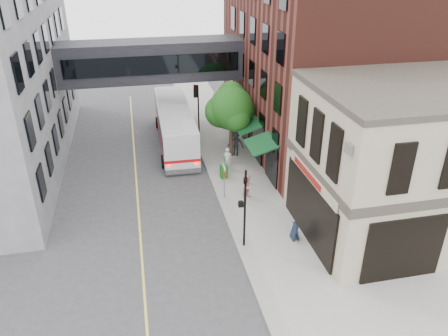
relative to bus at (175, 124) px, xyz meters
name	(u,v)px	position (x,y,z in m)	size (l,w,h in m)	color
ground	(246,273)	(1.62, -16.48, -1.73)	(120.00, 120.00, 0.00)	#38383A
sidewalk_main	(226,151)	(3.62, -2.48, -1.66)	(4.00, 60.00, 0.15)	gray
corner_building	(402,162)	(10.59, -14.48, 2.48)	(10.19, 8.12, 8.45)	tan
brick_building	(325,55)	(11.60, -1.49, 5.25)	(13.76, 18.00, 14.00)	#4A1F17
skyway_bridge	(152,61)	(-1.38, 1.52, 4.77)	(14.00, 3.18, 3.00)	black
traffic_signal_near	(244,200)	(1.99, -14.48, 1.25)	(0.44, 0.22, 4.60)	black
traffic_signal_far	(196,101)	(1.88, 0.52, 1.60)	(0.53, 0.28, 4.50)	black
street_sign_pole	(224,173)	(2.01, -9.48, 0.20)	(0.08, 0.75, 3.00)	gray
street_tree	(231,108)	(3.81, -3.26, 2.18)	(3.80, 3.20, 5.60)	#382619
lane_marking	(137,186)	(-3.38, -6.48, -1.73)	(0.12, 40.00, 0.01)	#D8CC4C
bus	(175,124)	(0.00, 0.00, 0.00)	(2.98, 11.55, 3.10)	silver
pedestrian_a	(228,159)	(3.07, -5.66, -0.76)	(0.60, 0.39, 1.64)	beige
pedestrian_b	(248,186)	(3.49, -9.75, -0.74)	(0.82, 0.64, 1.68)	#D58A8B
pedestrian_c	(236,143)	(4.20, -3.44, -0.62)	(1.25, 0.72, 1.94)	black
newspaper_box	(224,172)	(2.55, -6.85, -1.12)	(0.47, 0.41, 0.93)	#165D15
sandwich_board	(295,231)	(4.86, -14.51, -1.11)	(0.34, 0.53, 0.95)	black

